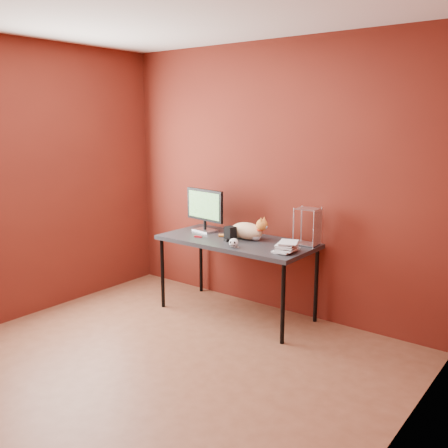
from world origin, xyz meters
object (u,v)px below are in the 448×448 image
Objects in this scene: desk at (237,245)px; speaker at (230,234)px; skull_mug at (234,243)px; cat at (247,231)px; book_stack at (280,192)px; monitor at (205,208)px.

speaker is at bearing -114.04° from desk.
speaker reaches higher than skull_mug.
cat reaches higher than desk.
cat is (0.07, 0.07, 0.13)m from desk.
cat is at bearing 66.90° from speaker.
speaker is (-0.10, -0.14, -0.02)m from cat.
speaker is at bearing 112.90° from skull_mug.
book_stack is (0.54, -0.11, 0.57)m from desk.
monitor is 3.76× the size of speaker.
desk is 11.35× the size of speaker.
desk is at bearing -3.75° from monitor.
book_stack is (0.57, -0.05, 0.45)m from speaker.
speaker is 0.13× the size of book_stack.
cat reaches higher than speaker.
monitor reaches higher than skull_mug.
monitor is 0.48× the size of book_stack.
book_stack is (0.47, -0.18, 0.43)m from cat.
skull_mug is 0.69× the size of speaker.
cat is 5.50× the size of skull_mug.
monitor is at bearing 177.69° from cat.
skull_mug is (0.16, -0.26, 0.09)m from desk.
book_stack is (1.01, -0.21, 0.27)m from monitor.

